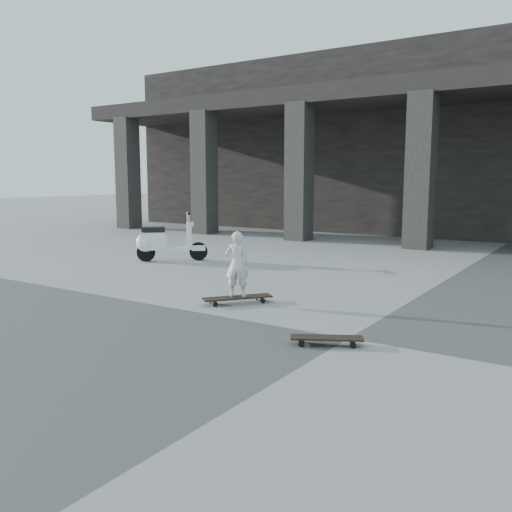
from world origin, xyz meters
The scene contains 5 objects.
ground centered at (0.00, 0.00, 0.00)m, with size 90.00×90.00×0.00m, color #454543.
longboard centered at (-2.09, 0.73, 0.08)m, with size 0.82×0.96×0.10m.
skateboard_spare centered at (-0.10, -0.37, 0.07)m, with size 0.80×0.56×0.09m.
child centered at (-2.09, 0.73, 0.59)m, with size 0.35×0.23×0.97m, color silver.
scooter centered at (-5.92, 3.16, 0.44)m, with size 1.27×1.16×1.10m.
Camera 1 is at (2.44, -5.64, 1.84)m, focal length 38.00 mm.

